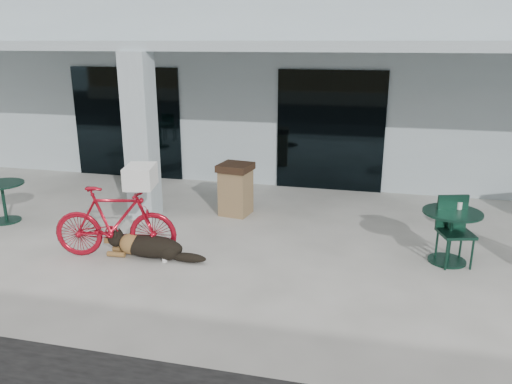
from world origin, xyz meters
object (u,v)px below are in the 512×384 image
(trash_receptacle, at_px, (236,189))
(cafe_chair_far_a, at_px, (456,232))
(cafe_table_far, at_px, (450,237))
(bicycle, at_px, (115,222))
(dog, at_px, (150,245))
(cafe_table_near, at_px, (4,202))

(trash_receptacle, bearing_deg, cafe_chair_far_a, -20.85)
(cafe_table_far, distance_m, trash_receptacle, 4.05)
(bicycle, xyz_separation_m, trash_receptacle, (1.29, 2.40, -0.07))
(dog, xyz_separation_m, cafe_table_near, (-3.39, 0.89, 0.17))
(bicycle, relative_size, cafe_chair_far_a, 1.83)
(dog, bearing_deg, bicycle, -175.35)
(cafe_table_far, relative_size, trash_receptacle, 0.86)
(cafe_table_near, bearing_deg, cafe_table_far, 0.29)
(cafe_chair_far_a, bearing_deg, cafe_table_far, 114.36)
(dog, xyz_separation_m, trash_receptacle, (0.75, 2.32, 0.30))
(cafe_table_near, xyz_separation_m, trash_receptacle, (4.14, 1.44, 0.13))
(dog, xyz_separation_m, cafe_table_far, (4.56, 0.93, 0.20))
(dog, distance_m, cafe_table_far, 4.66)
(dog, relative_size, cafe_chair_far_a, 1.20)
(cafe_table_far, height_order, trash_receptacle, trash_receptacle)
(bicycle, xyz_separation_m, cafe_table_near, (-2.86, 0.96, -0.20))
(bicycle, distance_m, cafe_chair_far_a, 5.24)
(bicycle, relative_size, trash_receptacle, 1.88)
(cafe_table_far, bearing_deg, trash_receptacle, 159.88)
(trash_receptacle, bearing_deg, cafe_table_near, -160.88)
(bicycle, height_order, cafe_chair_far_a, bicycle)
(dog, height_order, cafe_table_far, cafe_table_far)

